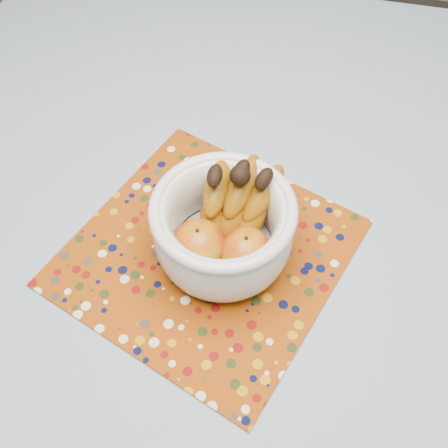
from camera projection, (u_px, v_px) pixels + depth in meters
The scene contains 4 objects.
table at pixel (248, 249), 0.90m from camera, with size 1.20×1.20×0.75m.
tablecloth at pixel (250, 222), 0.83m from camera, with size 1.32×1.32×0.01m, color slate.
placemat at pixel (207, 252), 0.79m from camera, with size 0.38×0.38×0.00m, color #7E3306.
fruit_bowl at pixel (228, 222), 0.74m from camera, with size 0.21×0.21×0.15m.
Camera 1 is at (0.07, -0.48, 1.44)m, focal length 42.00 mm.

